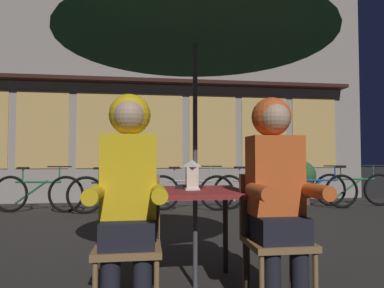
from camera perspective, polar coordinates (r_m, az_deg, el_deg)
ground_plane at (r=2.76m, az=0.55°, el=-23.28°), size 60.00×60.00×0.00m
cafe_table at (r=2.60m, az=0.54°, el=-10.02°), size 0.72×0.72×0.74m
patio_umbrella at (r=2.79m, az=0.53°, el=20.28°), size 2.10×2.10×2.31m
lantern at (r=2.56m, az=-0.02°, el=-5.12°), size 0.11×0.11×0.23m
chair_left at (r=2.24m, az=-10.73°, el=-15.10°), size 0.40×0.40×0.87m
chair_right at (r=2.39m, az=13.71°, el=-14.24°), size 0.40×0.40×0.87m
person_left_hooded at (r=2.13m, az=-10.74°, el=-6.03°), size 0.45×0.56×1.40m
person_right_hooded at (r=2.29m, az=14.14°, el=-5.74°), size 0.45×0.56×1.40m
shopfront_building at (r=8.22m, az=-5.77°, el=12.48°), size 10.00×0.93×6.20m
bicycle_nearest at (r=6.70m, az=-24.80°, el=-7.60°), size 1.67×0.33×0.84m
bicycle_second at (r=6.25m, az=-12.97°, el=-8.15°), size 1.67×0.31×0.84m
bicycle_third at (r=6.32m, az=-0.45°, el=-8.14°), size 1.66×0.33×0.84m
bicycle_fourth at (r=6.69m, az=10.33°, el=-7.78°), size 1.66×0.33×0.84m
bicycle_fifth at (r=7.00m, az=20.29°, el=-7.43°), size 1.67×0.24×0.84m
bicycle_furthest at (r=7.68m, az=25.97°, el=-6.88°), size 1.67×0.25×0.84m
book at (r=2.69m, az=-0.48°, el=-7.32°), size 0.23×0.20×0.02m
potted_plant at (r=7.52m, az=18.15°, el=-5.60°), size 0.60×0.60×0.92m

